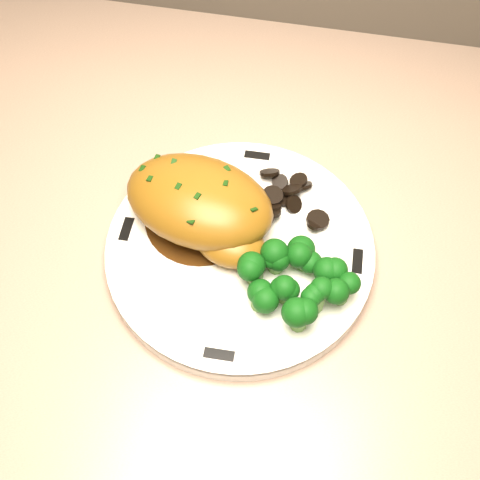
# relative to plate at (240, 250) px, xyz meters

# --- Properties ---
(plate) EXTENTS (0.27, 0.27, 0.02)m
(plate) POSITION_rel_plate_xyz_m (0.00, 0.00, 0.00)
(plate) COLOR white
(plate) RESTS_ON counter
(rim_accent_0) EXTENTS (0.03, 0.01, 0.00)m
(rim_accent_0) POSITION_rel_plate_xyz_m (-0.00, 0.11, 0.01)
(rim_accent_0) COLOR black
(rim_accent_0) RESTS_ON plate
(rim_accent_1) EXTENTS (0.01, 0.03, 0.00)m
(rim_accent_1) POSITION_rel_plate_xyz_m (-0.11, -0.00, 0.01)
(rim_accent_1) COLOR black
(rim_accent_1) RESTS_ON plate
(rim_accent_2) EXTENTS (0.03, 0.01, 0.00)m
(rim_accent_2) POSITION_rel_plate_xyz_m (0.00, -0.11, 0.01)
(rim_accent_2) COLOR black
(rim_accent_2) RESTS_ON plate
(rim_accent_3) EXTENTS (0.01, 0.03, 0.00)m
(rim_accent_3) POSITION_rel_plate_xyz_m (0.11, 0.00, 0.01)
(rim_accent_3) COLOR black
(rim_accent_3) RESTS_ON plate
(gravy_pool) EXTENTS (0.11, 0.11, 0.00)m
(gravy_pool) POSITION_rel_plate_xyz_m (-0.04, 0.02, 0.01)
(gravy_pool) COLOR #3B200A
(gravy_pool) RESTS_ON plate
(chicken_breast) EXTENTS (0.17, 0.13, 0.06)m
(chicken_breast) POSITION_rel_plate_xyz_m (-0.04, 0.02, 0.04)
(chicken_breast) COLOR #8E5C18
(chicken_breast) RESTS_ON plate
(mushroom_pile) EXTENTS (0.09, 0.06, 0.02)m
(mushroom_pile) POSITION_rel_plate_xyz_m (0.03, 0.05, 0.01)
(mushroom_pile) COLOR black
(mushroom_pile) RESTS_ON plate
(broccoli_florets) EXTENTS (0.10, 0.09, 0.04)m
(broccoli_florets) POSITION_rel_plate_xyz_m (0.06, -0.04, 0.03)
(broccoli_florets) COLOR #578A3A
(broccoli_florets) RESTS_ON plate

